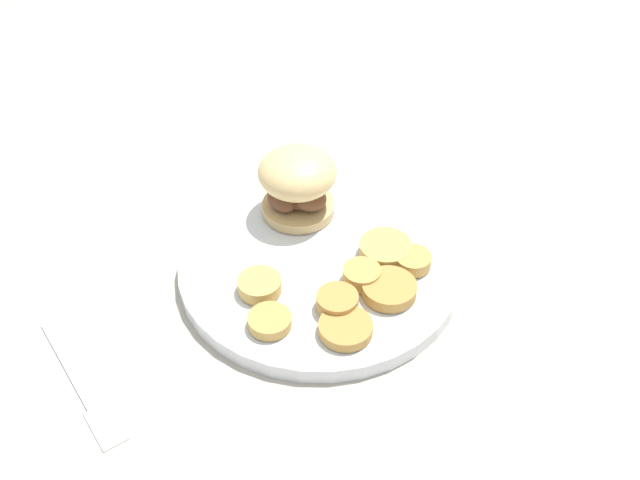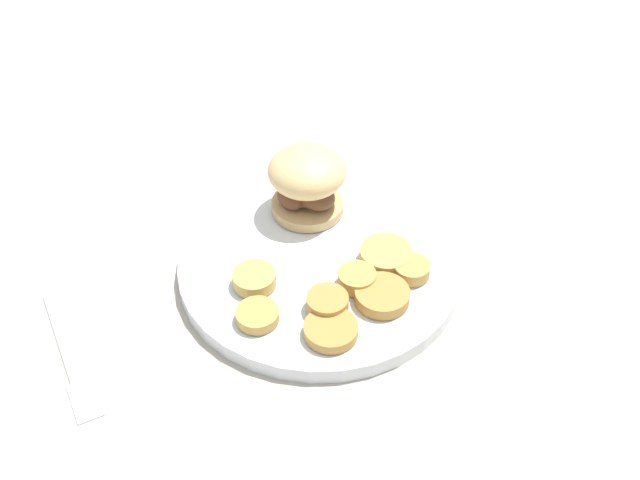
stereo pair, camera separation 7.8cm
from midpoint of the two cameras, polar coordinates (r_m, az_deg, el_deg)
name	(u,v)px [view 2 (the right image)]	position (r m, az deg, el deg)	size (l,w,h in m)	color
ground_plane	(320,270)	(0.81, 2.75, -2.46)	(4.00, 4.00, 0.00)	#B2A899
dinner_plate	(320,263)	(0.80, 2.78, -1.91)	(0.30, 0.30, 0.02)	white
sandwich	(307,181)	(0.83, 1.71, 4.37)	(0.09, 0.09, 0.08)	tan
potato_round_0	(386,255)	(0.79, 7.85, -1.29)	(0.06, 0.06, 0.01)	tan
potato_round_1	(382,295)	(0.75, 7.72, -4.35)	(0.06, 0.06, 0.01)	#BC8942
potato_round_2	(357,279)	(0.76, 5.76, -3.09)	(0.04, 0.04, 0.02)	tan
potato_round_3	(255,280)	(0.76, -2.08, -3.19)	(0.04, 0.04, 0.01)	tan
potato_round_4	(257,315)	(0.73, -1.75, -5.90)	(0.04, 0.04, 0.01)	tan
potato_round_5	(412,269)	(0.78, 9.84, -2.36)	(0.04, 0.04, 0.01)	tan
potato_round_6	(327,303)	(0.74, 3.59, -4.96)	(0.04, 0.04, 0.02)	#BC8942
potato_round_7	(331,330)	(0.72, 3.95, -7.00)	(0.05, 0.05, 0.01)	#BC8942
fork	(70,355)	(0.75, -15.73, -8.57)	(0.03, 0.17, 0.00)	silver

